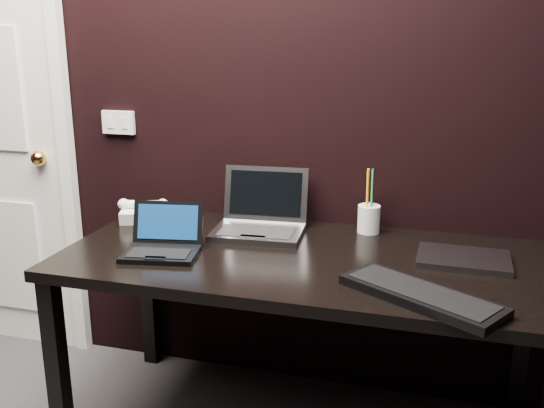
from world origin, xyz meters
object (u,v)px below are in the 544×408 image
(netbook, at_px, (163,244))
(ext_keyboard, at_px, (421,295))
(closed_laptop, at_px, (464,259))
(pen_cup, at_px, (369,218))
(mobile_phone, at_px, (145,222))
(desk, at_px, (302,275))
(desk_phone, at_px, (144,212))
(silver_laptop, at_px, (260,221))

(netbook, height_order, ext_keyboard, netbook)
(netbook, distance_m, ext_keyboard, 0.91)
(closed_laptop, bearing_deg, pen_cup, 146.72)
(mobile_phone, bearing_deg, netbook, -50.38)
(netbook, bearing_deg, desk, 13.97)
(closed_laptop, relative_size, desk_phone, 1.45)
(netbook, bearing_deg, mobile_phone, 129.62)
(desk, bearing_deg, netbook, -166.03)
(silver_laptop, relative_size, closed_laptop, 1.17)
(netbook, distance_m, mobile_phone, 0.29)
(closed_laptop, xyz_separation_m, desk_phone, (-1.27, 0.13, 0.03))
(closed_laptop, bearing_deg, desk_phone, 174.13)
(silver_laptop, bearing_deg, closed_laptop, -8.58)
(desk, relative_size, mobile_phone, 18.11)
(desk, height_order, silver_laptop, silver_laptop)
(desk_phone, bearing_deg, closed_laptop, -5.87)
(desk_phone, relative_size, pen_cup, 0.84)
(silver_laptop, height_order, desk_phone, silver_laptop)
(mobile_phone, bearing_deg, pen_cup, 14.22)
(silver_laptop, relative_size, mobile_phone, 3.89)
(desk_phone, bearing_deg, ext_keyboard, -22.91)
(desk, relative_size, ext_keyboard, 3.37)
(pen_cup, bearing_deg, netbook, -146.93)
(desk, distance_m, closed_laptop, 0.56)
(mobile_phone, relative_size, pen_cup, 0.37)
(ext_keyboard, xyz_separation_m, desk_phone, (-1.15, 0.49, 0.02))
(desk_phone, bearing_deg, mobile_phone, -60.69)
(silver_laptop, distance_m, desk_phone, 0.51)
(desk, relative_size, desk_phone, 7.87)
(desk, bearing_deg, ext_keyboard, -32.70)
(silver_laptop, bearing_deg, netbook, -129.35)
(netbook, relative_size, pen_cup, 1.15)
(desk, relative_size, silver_laptop, 4.66)
(closed_laptop, distance_m, pen_cup, 0.43)
(ext_keyboard, height_order, closed_laptop, ext_keyboard)
(netbook, bearing_deg, closed_laptop, 11.30)
(desk, xyz_separation_m, netbook, (-0.48, -0.12, 0.11))
(silver_laptop, relative_size, ext_keyboard, 0.72)
(silver_laptop, height_order, pen_cup, pen_cup)
(silver_laptop, height_order, mobile_phone, silver_laptop)
(closed_laptop, height_order, pen_cup, pen_cup)
(silver_laptop, xyz_separation_m, closed_laptop, (0.76, -0.12, -0.03))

